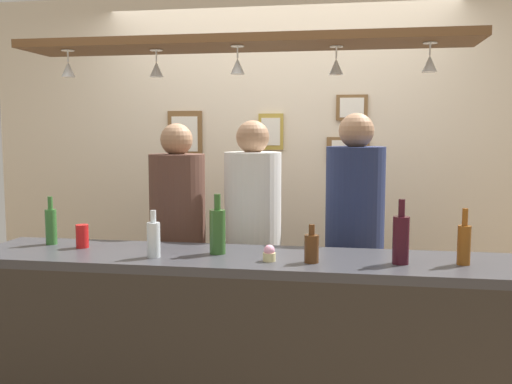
{
  "coord_description": "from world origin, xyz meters",
  "views": [
    {
      "loc": [
        0.53,
        -3.05,
        1.61
      ],
      "look_at": [
        0.0,
        0.1,
        1.27
      ],
      "focal_mm": 39.95,
      "sensor_mm": 36.0,
      "label": 1
    }
  ],
  "objects": [
    {
      "name": "back_wall",
      "position": [
        0.0,
        1.1,
        1.3
      ],
      "size": [
        4.4,
        0.06,
        2.6
      ],
      "primitive_type": "cube",
      "color": "beige",
      "rests_on": "ground_plane"
    },
    {
      "name": "bar_counter",
      "position": [
        0.0,
        -0.5,
        0.68
      ],
      "size": [
        2.7,
        0.55,
        1.0
      ],
      "color": "#38383D",
      "rests_on": "ground_plane"
    },
    {
      "name": "overhead_glass_rack",
      "position": [
        0.0,
        -0.3,
        2.03
      ],
      "size": [
        2.2,
        0.36,
        0.04
      ],
      "primitive_type": "cube",
      "color": "brown"
    },
    {
      "name": "hanging_wineglass_far_left",
      "position": [
        -0.87,
        -0.37,
        1.92
      ],
      "size": [
        0.07,
        0.07,
        0.13
      ],
      "color": "silver",
      "rests_on": "overhead_glass_rack"
    },
    {
      "name": "hanging_wineglass_left",
      "position": [
        -0.43,
        -0.3,
        1.92
      ],
      "size": [
        0.07,
        0.07,
        0.13
      ],
      "color": "silver",
      "rests_on": "overhead_glass_rack"
    },
    {
      "name": "hanging_wineglass_center_left",
      "position": [
        -0.01,
        -0.37,
        1.92
      ],
      "size": [
        0.07,
        0.07,
        0.13
      ],
      "color": "silver",
      "rests_on": "overhead_glass_rack"
    },
    {
      "name": "hanging_wineglass_center",
      "position": [
        0.45,
        -0.28,
        1.92
      ],
      "size": [
        0.07,
        0.07,
        0.13
      ],
      "color": "silver",
      "rests_on": "overhead_glass_rack"
    },
    {
      "name": "hanging_wineglass_center_right",
      "position": [
        0.87,
        -0.32,
        1.92
      ],
      "size": [
        0.07,
        0.07,
        0.13
      ],
      "color": "silver",
      "rests_on": "overhead_glass_rack"
    },
    {
      "name": "person_left_brown_shirt",
      "position": [
        -0.52,
        0.27,
        1.0
      ],
      "size": [
        0.34,
        0.34,
        1.66
      ],
      "color": "#2D334C",
      "rests_on": "ground_plane"
    },
    {
      "name": "person_middle_white_patterned_shirt",
      "position": [
        -0.05,
        0.27,
        1.01
      ],
      "size": [
        0.34,
        0.34,
        1.68
      ],
      "color": "#2D334C",
      "rests_on": "ground_plane"
    },
    {
      "name": "person_right_navy_shirt",
      "position": [
        0.55,
        0.27,
        1.04
      ],
      "size": [
        0.34,
        0.34,
        1.71
      ],
      "color": "#2D334C",
      "rests_on": "ground_plane"
    },
    {
      "name": "bottle_wine_dark_red",
      "position": [
        0.76,
        -0.4,
        1.12
      ],
      "size": [
        0.08,
        0.08,
        0.3
      ],
      "color": "#380F19",
      "rests_on": "bar_counter"
    },
    {
      "name": "bottle_champagne_green",
      "position": [
        -0.12,
        -0.33,
        1.12
      ],
      "size": [
        0.08,
        0.08,
        0.3
      ],
      "color": "#2D5623",
      "rests_on": "bar_counter"
    },
    {
      "name": "bottle_beer_green_import",
      "position": [
        -1.06,
        -0.24,
        1.11
      ],
      "size": [
        0.06,
        0.06,
        0.26
      ],
      "color": "#336B2D",
      "rests_on": "bar_counter"
    },
    {
      "name": "bottle_beer_amber_tall",
      "position": [
        1.04,
        -0.37,
        1.1
      ],
      "size": [
        0.06,
        0.06,
        0.26
      ],
      "color": "brown",
      "rests_on": "bar_counter"
    },
    {
      "name": "bottle_soda_clear",
      "position": [
        -0.41,
        -0.46,
        1.1
      ],
      "size": [
        0.06,
        0.06,
        0.23
      ],
      "color": "silver",
      "rests_on": "bar_counter"
    },
    {
      "name": "bottle_beer_brown_stubby",
      "position": [
        0.35,
        -0.44,
        1.07
      ],
      "size": [
        0.07,
        0.07,
        0.18
      ],
      "color": "#512D14",
      "rests_on": "bar_counter"
    },
    {
      "name": "drink_can",
      "position": [
        -0.86,
        -0.3,
        1.06
      ],
      "size": [
        0.07,
        0.07,
        0.12
      ],
      "primitive_type": "cylinder",
      "color": "red",
      "rests_on": "bar_counter"
    },
    {
      "name": "cupcake",
      "position": [
        0.15,
        -0.45,
        1.04
      ],
      "size": [
        0.06,
        0.06,
        0.08
      ],
      "color": "beige",
      "rests_on": "bar_counter"
    },
    {
      "name": "picture_frame_caricature",
      "position": [
        -0.7,
        1.06,
        1.59
      ],
      "size": [
        0.26,
        0.02,
        0.34
      ],
      "color": "brown",
      "rests_on": "back_wall"
    },
    {
      "name": "picture_frame_upper_small",
      "position": [
        0.53,
        1.06,
        1.78
      ],
      "size": [
        0.22,
        0.02,
        0.18
      ],
      "color": "brown",
      "rests_on": "back_wall"
    },
    {
      "name": "picture_frame_crest",
      "position": [
        -0.05,
        1.06,
        1.61
      ],
      "size": [
        0.18,
        0.02,
        0.26
      ],
      "color": "#B29338",
      "rests_on": "back_wall"
    },
    {
      "name": "picture_frame_lower_pair",
      "position": [
        0.5,
        1.06,
        1.48
      ],
      "size": [
        0.3,
        0.02,
        0.18
      ],
      "color": "brown",
      "rests_on": "back_wall"
    }
  ]
}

